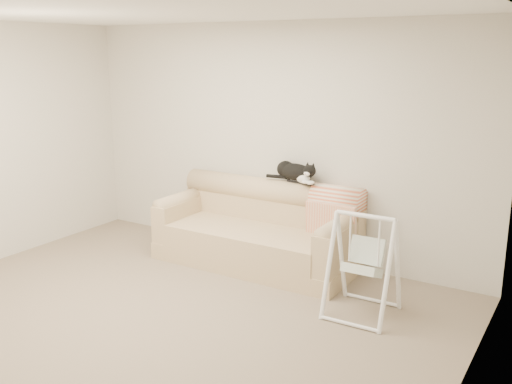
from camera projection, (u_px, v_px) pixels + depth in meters
ground_plane at (160, 317)px, 5.03m from camera, size 5.00×5.00×0.00m
room_shell at (153, 146)px, 4.66m from camera, size 5.04×4.04×2.60m
sofa at (259, 232)px, 6.26m from camera, size 2.20×0.93×0.90m
remote_a at (295, 181)px, 6.18m from camera, size 0.18×0.06×0.03m
remote_b at (307, 184)px, 6.08m from camera, size 0.18×0.10×0.02m
tuxedo_cat at (295, 172)px, 6.16m from camera, size 0.62×0.31×0.24m
throw_blanket at (337, 204)px, 5.95m from camera, size 0.55×0.38×0.58m
baby_swing at (363, 264)px, 4.99m from camera, size 0.58×0.61×0.93m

